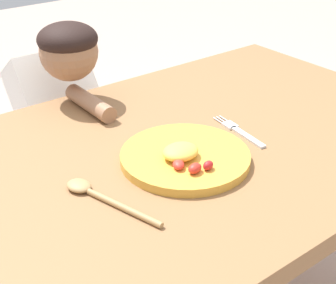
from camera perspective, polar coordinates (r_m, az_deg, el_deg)
The scene contains 5 objects.
dining_table at distance 1.20m, azimuth 2.25°, elevation -4.14°, with size 1.27×0.80×0.67m.
plate at distance 1.07m, azimuth 1.91°, elevation -1.66°, with size 0.28×0.28×0.05m.
fork at distance 1.20m, azimuth 8.03°, elevation 1.16°, with size 0.04×0.18×0.01m.
spoon at distance 0.97m, azimuth -8.07°, elevation -5.83°, with size 0.09×0.23×0.02m.
person at distance 1.57m, azimuth -11.91°, elevation -0.73°, with size 0.22×0.43×0.88m.
Camera 1 is at (-0.65, -0.77, 1.23)m, focal length 54.22 mm.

